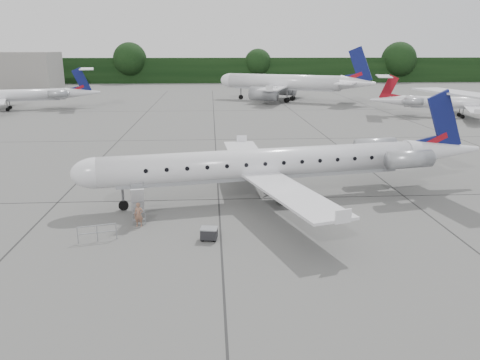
{
  "coord_description": "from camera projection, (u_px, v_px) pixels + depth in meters",
  "views": [
    {
      "loc": [
        -6.66,
        -27.63,
        11.1
      ],
      "look_at": [
        -4.74,
        3.41,
        2.3
      ],
      "focal_mm": 35.0,
      "sensor_mm": 36.0,
      "label": 1
    }
  ],
  "objects": [
    {
      "name": "bg_regional_right",
      "position": [
        469.0,
        97.0,
        76.36
      ],
      "size": [
        29.69,
        24.74,
        6.72
      ],
      "primitive_type": null,
      "rotation": [
        0.0,
        0.0,
        2.87
      ],
      "color": "silver",
      "rests_on": "ground"
    },
    {
      "name": "ground",
      "position": [
        317.0,
        228.0,
        29.95
      ],
      "size": [
        320.0,
        320.0,
        0.0
      ],
      "primitive_type": "plane",
      "color": "slate",
      "rests_on": "ground"
    },
    {
      "name": "bg_narrowbody",
      "position": [
        284.0,
        74.0,
        99.41
      ],
      "size": [
        38.35,
        34.54,
        11.3
      ],
      "primitive_type": null,
      "rotation": [
        0.0,
        0.0,
        -0.47
      ],
      "color": "silver",
      "rests_on": "ground"
    },
    {
      "name": "bg_regional_left",
      "position": [
        0.0,
        90.0,
        85.0
      ],
      "size": [
        32.59,
        26.64,
        7.51
      ],
      "primitive_type": null,
      "rotation": [
        0.0,
        0.0,
        0.23
      ],
      "color": "silver",
      "rests_on": "ground"
    },
    {
      "name": "baggage_cart",
      "position": [
        209.0,
        234.0,
        27.92
      ],
      "size": [
        1.07,
        0.92,
        0.83
      ],
      "primitive_type": null,
      "rotation": [
        0.0,
        0.0,
        -0.16
      ],
      "color": "black",
      "rests_on": "ground"
    },
    {
      "name": "passenger",
      "position": [
        139.0,
        215.0,
        29.95
      ],
      "size": [
        0.61,
        0.43,
        1.59
      ],
      "primitive_type": "imported",
      "rotation": [
        0.0,
        0.0,
        -0.09
      ],
      "color": "#835A47",
      "rests_on": "ground"
    },
    {
      "name": "main_regional_jet",
      "position": [
        263.0,
        149.0,
        34.5
      ],
      "size": [
        33.99,
        27.09,
        7.84
      ],
      "primitive_type": null,
      "rotation": [
        0.0,
        0.0,
        0.18
      ],
      "color": "silver",
      "rests_on": "ground"
    },
    {
      "name": "airstair",
      "position": [
        138.0,
        202.0,
        31.0
      ],
      "size": [
        1.23,
        2.32,
        2.46
      ],
      "primitive_type": null,
      "rotation": [
        0.0,
        0.0,
        0.18
      ],
      "color": "silver",
      "rests_on": "ground"
    },
    {
      "name": "treeline",
      "position": [
        231.0,
        70.0,
        153.71
      ],
      "size": [
        260.0,
        4.0,
        8.0
      ],
      "primitive_type": "cube",
      "color": "black",
      "rests_on": "ground"
    },
    {
      "name": "safety_railing",
      "position": [
        97.0,
        233.0,
        27.73
      ],
      "size": [
        2.15,
        0.62,
        1.0
      ],
      "primitive_type": null,
      "rotation": [
        0.0,
        0.0,
        0.25
      ],
      "color": "gray",
      "rests_on": "ground"
    }
  ]
}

